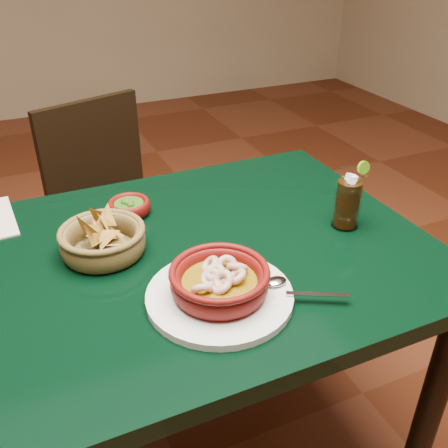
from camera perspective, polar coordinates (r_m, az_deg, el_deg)
name	(u,v)px	position (r m, az deg, el deg)	size (l,w,h in m)	color
dining_table	(164,293)	(1.15, -6.85, -7.81)	(1.20, 0.80, 0.75)	black
dining_chair	(116,215)	(1.83, -12.19, 0.99)	(0.51, 0.51, 0.87)	black
shrimp_plate	(220,285)	(0.95, -0.48, -6.97)	(0.36, 0.28, 0.08)	silver
chip_basket	(103,240)	(1.11, -13.67, -1.81)	(0.22, 0.22, 0.13)	brown
guacamole_ramekin	(129,207)	(1.26, -10.79, 1.95)	(0.12, 0.12, 0.04)	#520807
cola_drink	(348,200)	(1.20, 13.98, 2.70)	(0.14, 0.14, 0.16)	white
glass_ashtray	(99,236)	(1.17, -14.12, -1.34)	(0.12, 0.12, 0.03)	white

